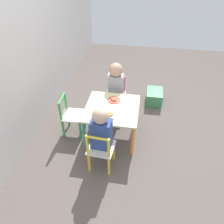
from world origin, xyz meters
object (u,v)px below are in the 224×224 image
object	(u,v)px
chair_yellow	(101,150)
child_right	(116,85)
chair_green	(71,116)
plate_left	(110,115)
plate_right	(114,100)
storage_bin	(154,97)
chair_pink	(116,96)
child_left	(102,132)
kids_table	(112,112)

from	to	relation	value
chair_yellow	child_right	bearing A→B (deg)	-86.56
child_right	chair_green	bearing A→B (deg)	-139.32
chair_yellow	plate_left	size ratio (longest dim) A/B	3.18
plate_right	chair_yellow	bearing A→B (deg)	176.90
storage_bin	plate_left	bearing A→B (deg)	151.98
child_right	plate_left	size ratio (longest dim) A/B	4.64
chair_green	storage_bin	size ratio (longest dim) A/B	1.66
chair_pink	child_left	bearing A→B (deg)	-93.44
plate_right	storage_bin	xyz separation A→B (m)	(0.67, -0.51, -0.35)
chair_green	plate_left	xyz separation A→B (m)	(-0.13, -0.50, 0.19)
plate_right	storage_bin	world-z (taller)	plate_right
child_right	chair_yellow	bearing A→B (deg)	-93.90
plate_right	plate_left	size ratio (longest dim) A/B	0.93
plate_left	storage_bin	bearing A→B (deg)	-28.02
child_right	storage_bin	size ratio (longest dim) A/B	2.42
chair_yellow	storage_bin	xyz separation A→B (m)	(1.31, -0.54, -0.16)
kids_table	plate_right	distance (m)	0.16
chair_yellow	plate_left	distance (m)	0.40
plate_right	plate_left	distance (m)	0.29
plate_left	chair_pink	bearing A→B (deg)	2.61
chair_yellow	child_left	world-z (taller)	child_left
plate_left	storage_bin	distance (m)	1.14
child_left	storage_bin	distance (m)	1.41
chair_green	chair_yellow	bearing A→B (deg)	-138.05
child_right	plate_right	distance (m)	0.30
plate_left	storage_bin	world-z (taller)	plate_left
child_right	plate_right	size ratio (longest dim) A/B	5.01
plate_left	chair_yellow	bearing A→B (deg)	174.41
chair_pink	child_right	bearing A→B (deg)	-90.00
chair_green	plate_right	world-z (taller)	chair_green
chair_pink	chair_green	size ratio (longest dim) A/B	1.00
child_right	kids_table	bearing A→B (deg)	-90.00
child_right	plate_left	distance (m)	0.59
kids_table	storage_bin	world-z (taller)	kids_table
child_left	plate_right	distance (m)	0.59
kids_table	chair_yellow	world-z (taller)	chair_yellow
child_right	storage_bin	world-z (taller)	child_right
kids_table	child_left	distance (m)	0.45
chair_pink	plate_left	size ratio (longest dim) A/B	3.18
chair_yellow	storage_bin	distance (m)	1.43
chair_pink	chair_yellow	bearing A→B (deg)	-93.67
child_right	child_left	world-z (taller)	child_right
kids_table	child_left	bearing A→B (deg)	176.01
child_left	storage_bin	size ratio (longest dim) A/B	2.41
child_left	child_right	bearing A→B (deg)	-86.32
child_left	plate_left	bearing A→B (deg)	-91.93
chair_yellow	plate_right	distance (m)	0.67
chair_yellow	child_right	world-z (taller)	child_right
child_right	plate_left	world-z (taller)	child_right
chair_pink	storage_bin	world-z (taller)	chair_pink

